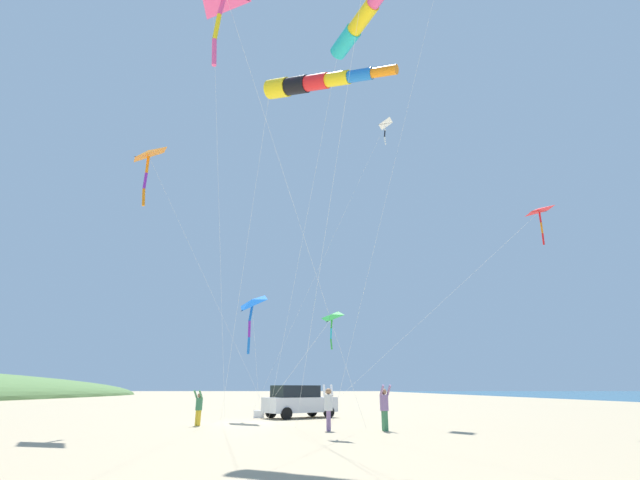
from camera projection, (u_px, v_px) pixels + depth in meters
The scene contains 13 objects.
ground_plane at pixel (248, 423), 22.84m from camera, with size 600.00×600.00×0.00m, color tan.
parked_car at pixel (299, 401), 26.88m from camera, with size 4.60×3.93×1.85m.
cooler_box at pixel (259, 414), 26.86m from camera, with size 0.62×0.42×0.42m.
person_adult_flyer at pixel (328, 405), 18.80m from camera, with size 0.45×0.57×1.84m.
person_child_green_jacket at pixel (384, 405), 18.83m from camera, with size 0.53×0.63×1.83m.
person_child_grey_jacket at pixel (199, 406), 21.30m from camera, with size 0.47×0.55×1.61m.
kite_delta_black_fish_shape at pixel (331, 318), 18.06m from camera, with size 4.54×9.77×4.68m.
kite_windsock_teal_far_right at pixel (310, 83), 19.04m from camera, with size 8.53×12.84×14.94m.
kite_delta_long_streamer_right at pixel (251, 304), 26.59m from camera, with size 2.32×5.64×7.10m.
kite_delta_red_high_left at pixel (385, 125), 32.79m from camera, with size 9.80×3.02×20.40m.
kite_delta_blue_topmost at pixel (538, 212), 21.66m from camera, with size 11.52×7.82×10.05m.
kite_delta_magenta_far_left at pixel (148, 155), 24.19m from camera, with size 7.55×8.30×14.29m.
kite_windsock_small_distant at pixel (369, 10), 18.54m from camera, with size 7.15×15.85×16.96m.
Camera 1 is at (-3.67, 24.63, 1.67)m, focal length 25.13 mm.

